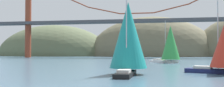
{
  "coord_description": "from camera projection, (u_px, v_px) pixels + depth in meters",
  "views": [
    {
      "loc": [
        9.82,
        -17.88,
        3.13
      ],
      "look_at": [
        0.0,
        35.7,
        4.62
      ],
      "focal_mm": 41.98,
      "sensor_mm": 36.0,
      "label": 1
    }
  ],
  "objects": [
    {
      "name": "sailboat_teal_sail",
      "position": [
        128.0,
        36.0,
        34.31
      ],
      "size": [
        4.97,
        8.64,
        10.32
      ],
      "color": "black",
      "rests_on": "ground_plane"
    },
    {
      "name": "suspension_bridge",
      "position": [
        137.0,
        17.0,
        113.15
      ],
      "size": [
        137.49,
        6.0,
        39.39
      ],
      "color": "brown",
      "rests_on": "ground_plane"
    },
    {
      "name": "headland_center",
      "position": [
        151.0,
        56.0,
        151.1
      ],
      "size": [
        73.96,
        44.0,
        45.57
      ],
      "primitive_type": "ellipsoid",
      "color": "#6B664C",
      "rests_on": "ground_plane"
    },
    {
      "name": "headland_left",
      "position": [
        54.0,
        56.0,
        161.91
      ],
      "size": [
        71.25,
        44.0,
        37.9
      ],
      "primitive_type": "ellipsoid",
      "color": "#5B6647",
      "rests_on": "ground_plane"
    },
    {
      "name": "sailboat_green_sail",
      "position": [
        170.0,
        44.0,
        66.67
      ],
      "size": [
        9.03,
        9.04,
        11.0
      ],
      "color": "white",
      "rests_on": "ground_plane"
    }
  ]
}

